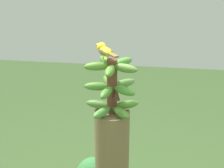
% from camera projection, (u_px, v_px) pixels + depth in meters
% --- Properties ---
extents(banana_bunch, '(0.28, 0.28, 0.28)m').
position_uv_depth(banana_bunch, '(112.00, 87.00, 1.70)').
color(banana_bunch, brown).
rests_on(banana_bunch, banana_tree).
extents(perched_bird, '(0.13, 0.16, 0.08)m').
position_uv_depth(perched_bird, '(104.00, 50.00, 1.63)').
color(perched_bird, '#C68933').
rests_on(perched_bird, banana_bunch).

